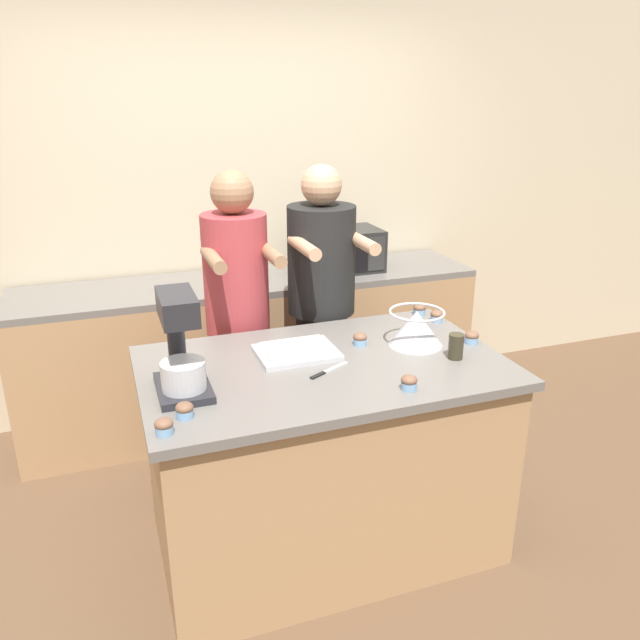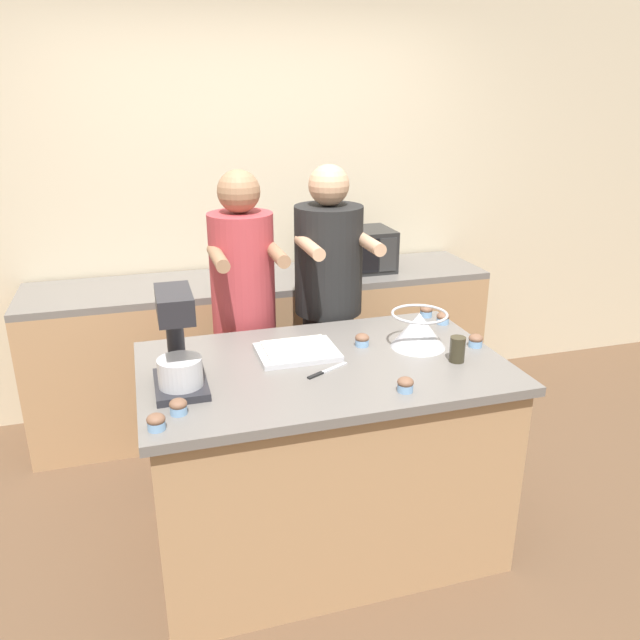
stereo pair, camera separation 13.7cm
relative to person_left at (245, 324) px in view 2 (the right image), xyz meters
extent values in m
plane|color=brown|center=(0.22, -0.68, -0.88)|extent=(16.00, 16.00, 0.00)
cube|color=beige|center=(0.22, 0.96, 0.47)|extent=(10.00, 0.06, 2.70)
cube|color=#A87F56|center=(0.22, -0.68, -0.44)|extent=(1.48, 0.89, 0.88)
cube|color=#66605B|center=(0.22, -0.68, 0.02)|extent=(1.55, 0.95, 0.04)
cube|color=#A87F56|center=(0.22, 0.61, -0.43)|extent=(2.80, 0.60, 0.90)
cube|color=#66605B|center=(0.22, 0.61, 0.04)|extent=(2.80, 0.60, 0.04)
cylinder|color=brown|center=(0.00, 0.00, -0.46)|extent=(0.25, 0.25, 0.84)
cylinder|color=#A8383D|center=(0.00, 0.00, 0.27)|extent=(0.32, 0.32, 0.61)
sphere|color=#936B4C|center=(0.00, 0.00, 0.68)|extent=(0.21, 0.21, 0.21)
cylinder|color=#936B4C|center=(-0.14, -0.17, 0.40)|extent=(0.06, 0.34, 0.06)
cylinder|color=#936B4C|center=(0.14, -0.17, 0.40)|extent=(0.06, 0.34, 0.06)
cylinder|color=#232328|center=(0.45, 0.00, -0.43)|extent=(0.28, 0.28, 0.90)
cylinder|color=black|center=(0.45, 0.00, 0.31)|extent=(0.35, 0.35, 0.56)
sphere|color=tan|center=(0.45, 0.00, 0.69)|extent=(0.21, 0.21, 0.21)
cylinder|color=tan|center=(0.30, -0.17, 0.43)|extent=(0.06, 0.34, 0.06)
cylinder|color=tan|center=(0.61, -0.17, 0.43)|extent=(0.06, 0.34, 0.06)
cube|color=#232328|center=(-0.38, -0.74, 0.05)|extent=(0.20, 0.30, 0.03)
cylinder|color=#232328|center=(-0.38, -0.63, 0.21)|extent=(0.07, 0.07, 0.27)
cube|color=#232328|center=(-0.38, -0.76, 0.39)|extent=(0.13, 0.26, 0.10)
cylinder|color=#BCBCC1|center=(-0.38, -0.78, 0.12)|extent=(0.17, 0.17, 0.11)
cone|color=#BCBCC1|center=(0.69, -0.62, 0.12)|extent=(0.25, 0.25, 0.16)
torus|color=#BCBCC1|center=(0.69, -0.62, 0.20)|extent=(0.25, 0.25, 0.01)
cube|color=#BCBCC1|center=(0.14, -0.56, 0.05)|extent=(0.35, 0.26, 0.02)
cube|color=white|center=(0.14, -0.56, 0.07)|extent=(0.29, 0.21, 0.02)
cube|color=black|center=(0.78, 0.61, 0.19)|extent=(0.55, 0.32, 0.26)
cube|color=black|center=(0.73, 0.45, 0.19)|extent=(0.37, 0.01, 0.21)
cube|color=#2D2D2D|center=(0.98, 0.45, 0.19)|extent=(0.11, 0.01, 0.21)
cylinder|color=#332D1E|center=(0.78, -0.82, 0.10)|extent=(0.07, 0.07, 0.11)
cube|color=#BCBCC1|center=(0.25, -0.74, 0.04)|extent=(0.13, 0.08, 0.01)
cube|color=black|center=(0.15, -0.79, 0.04)|extent=(0.08, 0.05, 0.01)
cylinder|color=#759EC6|center=(0.90, -0.27, 0.05)|extent=(0.06, 0.06, 0.03)
ellipsoid|color=brown|center=(0.90, -0.27, 0.08)|extent=(0.06, 0.06, 0.04)
cylinder|color=#759EC6|center=(0.45, -1.02, 0.05)|extent=(0.06, 0.06, 0.03)
ellipsoid|color=brown|center=(0.45, -1.02, 0.08)|extent=(0.06, 0.06, 0.04)
cylinder|color=#759EC6|center=(0.94, -0.70, 0.05)|extent=(0.06, 0.06, 0.03)
ellipsoid|color=brown|center=(0.94, -0.70, 0.08)|extent=(0.06, 0.06, 0.04)
cylinder|color=#759EC6|center=(0.93, -0.39, 0.05)|extent=(0.06, 0.06, 0.03)
ellipsoid|color=brown|center=(0.93, -0.39, 0.08)|extent=(0.06, 0.06, 0.04)
cylinder|color=#759EC6|center=(-0.49, -1.04, 0.05)|extent=(0.06, 0.06, 0.03)
ellipsoid|color=brown|center=(-0.49, -1.04, 0.08)|extent=(0.06, 0.06, 0.04)
cylinder|color=#759EC6|center=(-0.41, -0.95, 0.05)|extent=(0.06, 0.06, 0.03)
ellipsoid|color=brown|center=(-0.41, -0.95, 0.08)|extent=(0.06, 0.06, 0.04)
cylinder|color=#759EC6|center=(0.45, -0.54, 0.05)|extent=(0.06, 0.06, 0.03)
ellipsoid|color=brown|center=(0.45, -0.54, 0.08)|extent=(0.06, 0.06, 0.04)
camera|label=1|loc=(-0.62, -2.96, 1.13)|focal=35.00mm
camera|label=2|loc=(-0.49, -3.01, 1.13)|focal=35.00mm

